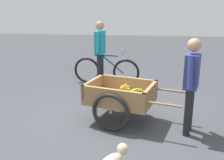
{
  "coord_description": "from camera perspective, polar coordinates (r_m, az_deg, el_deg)",
  "views": [
    {
      "loc": [
        -0.58,
        4.33,
        2.04
      ],
      "look_at": [
        -0.09,
        -0.03,
        0.75
      ],
      "focal_mm": 43.95,
      "sensor_mm": 36.0,
      "label": 1
    }
  ],
  "objects": [
    {
      "name": "vendor_person",
      "position": [
        4.32,
        16.2,
        0.26
      ],
      "size": [
        0.29,
        0.58,
        1.51
      ],
      "color": "black",
      "rests_on": "ground"
    },
    {
      "name": "cyclist_person",
      "position": [
        6.71,
        -2.5,
        6.82
      ],
      "size": [
        0.23,
        0.57,
        1.56
      ],
      "color": "black",
      "rests_on": "ground"
    },
    {
      "name": "fruit_cart",
      "position": [
        4.7,
        1.94,
        -3.6
      ],
      "size": [
        1.8,
        1.2,
        0.71
      ],
      "color": "#937047",
      "rests_on": "ground"
    },
    {
      "name": "ground_plane",
      "position": [
        4.83,
        -1.16,
        -8.65
      ],
      "size": [
        24.0,
        24.0,
        0.0
      ],
      "primitive_type": "plane",
      "color": "#3D3F44"
    },
    {
      "name": "bicycle",
      "position": [
        6.8,
        -1.2,
        1.99
      ],
      "size": [
        1.66,
        0.46,
        0.85
      ],
      "color": "black",
      "rests_on": "ground"
    }
  ]
}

